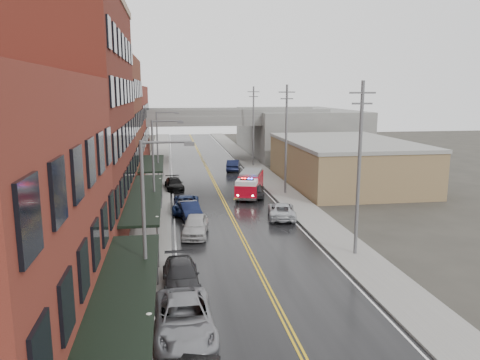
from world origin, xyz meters
TOP-DOWN VIEW (x-y plane):
  - road at (0.00, 30.00)m, footprint 11.00×160.00m
  - sidewalk_left at (-7.30, 30.00)m, footprint 3.00×160.00m
  - sidewalk_right at (7.30, 30.00)m, footprint 3.00×160.00m
  - curb_left at (-5.65, 30.00)m, footprint 0.30×160.00m
  - curb_right at (5.65, 30.00)m, footprint 0.30×160.00m
  - brick_building_b at (-13.30, 23.00)m, footprint 9.00×20.00m
  - brick_building_c at (-13.30, 40.50)m, footprint 9.00×15.00m
  - brick_building_far at (-13.30, 58.00)m, footprint 9.00×20.00m
  - tan_building at (16.00, 40.00)m, footprint 14.00×22.00m
  - right_far_block at (18.00, 70.00)m, footprint 18.00×30.00m
  - awning_0 at (-7.49, 4.00)m, footprint 2.60×16.00m
  - awning_1 at (-7.49, 23.00)m, footprint 2.60×18.00m
  - awning_2 at (-7.49, 40.50)m, footprint 2.60×13.00m
  - globe_lamp_0 at (-6.40, 2.00)m, footprint 0.44×0.44m
  - globe_lamp_1 at (-6.40, 16.00)m, footprint 0.44×0.44m
  - globe_lamp_2 at (-6.40, 30.00)m, footprint 0.44×0.44m
  - street_lamp_0 at (-6.55, 8.00)m, footprint 2.64×0.22m
  - street_lamp_1 at (-6.55, 24.00)m, footprint 2.64×0.22m
  - street_lamp_2 at (-6.55, 40.00)m, footprint 2.64×0.22m
  - utility_pole_0 at (7.20, 15.00)m, footprint 1.80×0.24m
  - utility_pole_1 at (7.20, 35.00)m, footprint 1.80×0.24m
  - utility_pole_2 at (7.20, 55.00)m, footprint 1.80×0.24m
  - overpass at (0.00, 62.00)m, footprint 40.00×10.00m
  - fire_truck at (3.11, 34.54)m, footprint 4.44×7.47m
  - parked_car_left_2 at (-5.00, 5.80)m, footprint 2.92×6.09m
  - parked_car_left_3 at (-5.00, 11.30)m, footprint 2.23×5.17m
  - parked_car_left_4 at (-3.60, 21.18)m, footprint 2.65×5.10m
  - parked_car_left_5 at (-3.80, 26.24)m, footprint 2.30×4.83m
  - parked_car_left_6 at (-4.06, 28.80)m, footprint 2.74×5.46m
  - parked_car_left_7 at (-5.00, 39.20)m, footprint 2.40×4.96m
  - parked_car_right_0 at (4.40, 25.25)m, footprint 3.24×5.45m
  - parked_car_right_1 at (3.60, 34.20)m, footprint 2.86×5.28m
  - parked_car_right_2 at (5.00, 45.18)m, footprint 3.16×4.75m
  - parked_car_right_3 at (3.61, 51.33)m, footprint 2.65×5.14m

SIDE VIEW (x-z plane):
  - road at x=0.00m, z-range 0.00..0.02m
  - sidewalk_left at x=-7.30m, z-range 0.00..0.15m
  - sidewalk_right at x=7.30m, z-range 0.00..0.15m
  - curb_left at x=-5.65m, z-range 0.00..0.15m
  - curb_right at x=5.65m, z-range 0.00..0.15m
  - parked_car_left_7 at x=-5.00m, z-range 0.00..1.39m
  - parked_car_right_0 at x=4.40m, z-range 0.00..1.42m
  - parked_car_right_1 at x=3.60m, z-range 0.00..1.45m
  - parked_car_left_3 at x=-5.00m, z-range 0.00..1.48m
  - parked_car_left_6 at x=-4.06m, z-range 0.00..1.49m
  - parked_car_right_2 at x=5.00m, z-range 0.00..1.50m
  - parked_car_left_5 at x=-3.80m, z-range 0.00..1.53m
  - parked_car_right_3 at x=3.61m, z-range 0.00..1.62m
  - parked_car_left_4 at x=-3.60m, z-range 0.00..1.66m
  - parked_car_left_2 at x=-5.00m, z-range 0.00..1.67m
  - fire_truck at x=3.11m, z-range 0.11..2.71m
  - globe_lamp_0 at x=-6.40m, z-range 0.75..3.87m
  - globe_lamp_1 at x=-6.40m, z-range 0.75..3.87m
  - globe_lamp_2 at x=-6.40m, z-range 0.75..3.87m
  - tan_building at x=16.00m, z-range 0.00..5.00m
  - awning_2 at x=-7.49m, z-range 1.44..4.53m
  - awning_0 at x=-7.49m, z-range 1.44..4.53m
  - awning_1 at x=-7.49m, z-range 1.44..4.53m
  - right_far_block at x=18.00m, z-range 0.00..8.00m
  - street_lamp_0 at x=-6.55m, z-range 0.69..9.69m
  - street_lamp_1 at x=-6.55m, z-range 0.69..9.69m
  - street_lamp_2 at x=-6.55m, z-range 0.69..9.69m
  - overpass at x=0.00m, z-range 2.24..9.74m
  - brick_building_far at x=-13.30m, z-range 0.00..12.00m
  - utility_pole_0 at x=7.20m, z-range 0.31..12.31m
  - utility_pole_1 at x=7.20m, z-range 0.31..12.31m
  - utility_pole_2 at x=7.20m, z-range 0.31..12.31m
  - brick_building_c at x=-13.30m, z-range 0.00..15.00m
  - brick_building_b at x=-13.30m, z-range 0.00..18.00m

